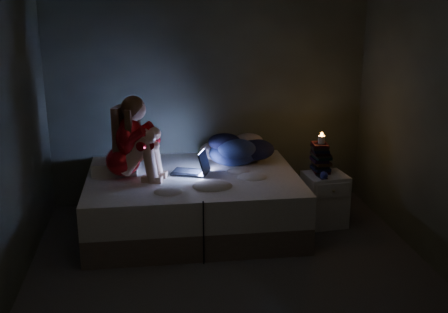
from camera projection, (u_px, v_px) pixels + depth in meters
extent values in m
cube|color=#3A3836|center=(234.00, 278.00, 4.77)|extent=(3.60, 3.80, 0.02)
cube|color=#313328|center=(209.00, 92.00, 6.21)|extent=(3.60, 0.02, 2.60)
cube|color=#313328|center=(296.00, 229.00, 2.58)|extent=(3.60, 0.02, 2.60)
cube|color=#313328|center=(0.00, 140.00, 4.16)|extent=(0.02, 3.80, 2.60)
cube|color=#313328|center=(446.00, 125.00, 4.63)|extent=(0.02, 3.80, 2.60)
cube|color=silver|center=(115.00, 167.00, 5.66)|extent=(0.45, 0.32, 0.13)
cube|color=silver|center=(324.00, 199.00, 5.80)|extent=(0.46, 0.42, 0.56)
cylinder|color=beige|center=(321.00, 140.00, 5.70)|extent=(0.07, 0.07, 0.08)
cube|color=black|center=(321.00, 177.00, 5.63)|extent=(0.08, 0.14, 0.01)
sphere|color=navy|center=(322.00, 175.00, 5.57)|extent=(0.08, 0.08, 0.08)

